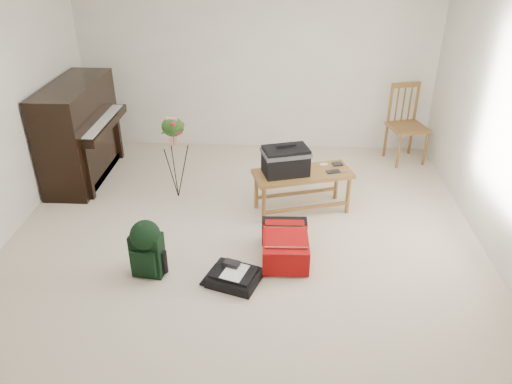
# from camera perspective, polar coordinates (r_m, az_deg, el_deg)

# --- Properties ---
(floor) EXTENTS (5.00, 5.50, 0.01)m
(floor) POSITION_cam_1_polar(r_m,az_deg,el_deg) (5.18, -1.64, -6.71)
(floor) COLOR beige
(floor) RESTS_ON ground
(wall_back) EXTENTS (5.00, 0.04, 2.50)m
(wall_back) POSITION_cam_1_polar(r_m,az_deg,el_deg) (7.18, 0.02, 14.60)
(wall_back) COLOR white
(wall_back) RESTS_ON floor
(piano) EXTENTS (0.71, 1.50, 1.25)m
(piano) POSITION_cam_1_polar(r_m,az_deg,el_deg) (6.78, -19.43, 6.30)
(piano) COLOR black
(piano) RESTS_ON floor
(bench) EXTENTS (1.19, 0.74, 0.85)m
(bench) POSITION_cam_1_polar(r_m,az_deg,el_deg) (5.61, 4.00, 3.31)
(bench) COLOR brown
(bench) RESTS_ON floor
(dining_chair) EXTENTS (0.57, 0.57, 1.07)m
(dining_chair) POSITION_cam_1_polar(r_m,az_deg,el_deg) (7.23, 16.90, 7.37)
(dining_chair) COLOR brown
(dining_chair) RESTS_ON floor
(red_suitcase) EXTENTS (0.47, 0.68, 0.29)m
(red_suitcase) POSITION_cam_1_polar(r_m,az_deg,el_deg) (5.04, 3.33, -5.78)
(red_suitcase) COLOR #B81007
(red_suitcase) RESTS_ON floor
(black_duffel) EXTENTS (0.54, 0.48, 0.19)m
(black_duffel) POSITION_cam_1_polar(r_m,az_deg,el_deg) (4.73, -2.56, -9.62)
(black_duffel) COLOR black
(black_duffel) RESTS_ON floor
(green_backpack) EXTENTS (0.32, 0.29, 0.58)m
(green_backpack) POSITION_cam_1_polar(r_m,az_deg,el_deg) (4.79, -12.42, -6.05)
(green_backpack) COLOR black
(green_backpack) RESTS_ON floor
(flower_stand) EXTENTS (0.35, 0.35, 1.06)m
(flower_stand) POSITION_cam_1_polar(r_m,az_deg,el_deg) (6.00, -9.21, 3.84)
(flower_stand) COLOR black
(flower_stand) RESTS_ON floor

